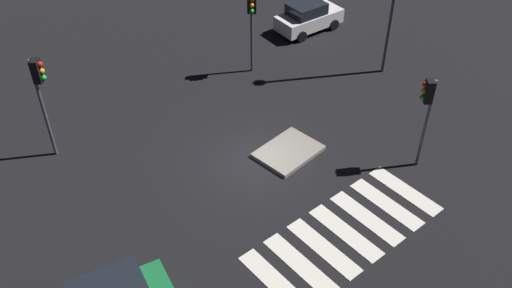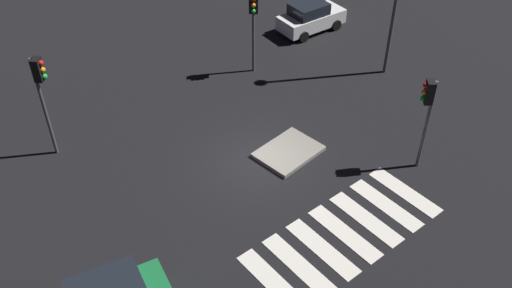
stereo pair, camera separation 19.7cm
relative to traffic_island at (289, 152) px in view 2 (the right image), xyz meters
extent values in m
plane|color=black|center=(-1.45, 0.43, -0.09)|extent=(80.00, 80.00, 0.00)
cube|color=gray|center=(0.00, 0.00, 0.00)|extent=(2.85, 2.26, 0.18)
cylinder|color=black|center=(-8.60, -2.09, 0.26)|extent=(0.73, 0.39, 0.69)
cube|color=silver|center=(8.45, 7.50, 0.59)|extent=(4.02, 1.95, 0.80)
cube|color=black|center=(8.21, 7.52, 1.31)|extent=(2.11, 1.66, 0.65)
cylinder|color=black|center=(9.72, 8.23, 0.22)|extent=(0.64, 0.27, 0.63)
cylinder|color=black|center=(9.60, 6.59, 0.22)|extent=(0.64, 0.27, 0.63)
cylinder|color=black|center=(7.30, 8.41, 0.22)|extent=(0.64, 0.27, 0.63)
cylinder|color=black|center=(7.18, 6.77, 0.22)|extent=(0.64, 0.27, 0.63)
sphere|color=#F2EABF|center=(10.39, 7.82, 0.59)|extent=(0.21, 0.21, 0.21)
sphere|color=#F2EABF|center=(10.33, 6.90, 0.59)|extent=(0.21, 0.21, 0.21)
cylinder|color=#47474C|center=(-7.68, 6.38, 2.24)|extent=(0.14, 0.14, 4.65)
cube|color=black|center=(-7.55, 6.26, 4.08)|extent=(0.54, 0.54, 0.96)
sphere|color=red|center=(-7.41, 6.12, 4.38)|extent=(0.22, 0.22, 0.22)
sphere|color=orange|center=(-7.41, 6.12, 4.08)|extent=(0.22, 0.22, 0.22)
sphere|color=green|center=(-7.41, 6.12, 3.78)|extent=(0.22, 0.22, 0.22)
cylinder|color=#47474C|center=(3.65, -4.00, 2.00)|extent=(0.14, 0.14, 4.18)
cube|color=black|center=(3.51, -3.88, 3.61)|extent=(0.53, 0.54, 0.96)
sphere|color=red|center=(3.36, -3.75, 3.91)|extent=(0.22, 0.22, 0.22)
sphere|color=orange|center=(3.36, -3.75, 3.61)|extent=(0.22, 0.22, 0.22)
sphere|color=green|center=(3.36, -3.75, 3.31)|extent=(0.22, 0.22, 0.22)
cylinder|color=#47474C|center=(3.08, 6.18, 2.07)|extent=(0.14, 0.14, 4.33)
cube|color=black|center=(2.97, 6.03, 3.76)|extent=(0.54, 0.52, 0.96)
sphere|color=orange|center=(2.84, 5.88, 3.76)|extent=(0.22, 0.22, 0.22)
sphere|color=green|center=(2.84, 5.88, 3.46)|extent=(0.22, 0.22, 0.22)
cube|color=silver|center=(-4.90, -4.71, -0.08)|extent=(0.70, 3.20, 0.02)
cube|color=silver|center=(-3.75, -4.71, -0.08)|extent=(0.70, 3.20, 0.02)
cube|color=silver|center=(-2.60, -4.71, -0.08)|extent=(0.70, 3.20, 0.02)
cube|color=silver|center=(-1.45, -4.71, -0.08)|extent=(0.70, 3.20, 0.02)
cube|color=silver|center=(-0.30, -4.71, -0.08)|extent=(0.70, 3.20, 0.02)
cube|color=silver|center=(0.85, -4.71, -0.08)|extent=(0.70, 3.20, 0.02)
cube|color=silver|center=(2.00, -4.71, -0.08)|extent=(0.70, 3.20, 0.02)
camera|label=1|loc=(-13.01, -13.37, 15.61)|focal=39.68mm
camera|label=2|loc=(-12.86, -13.50, 15.61)|focal=39.68mm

